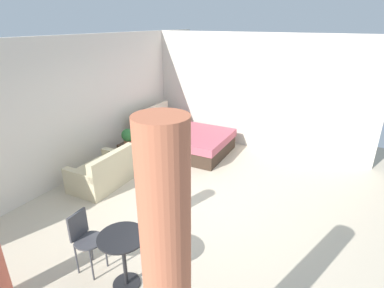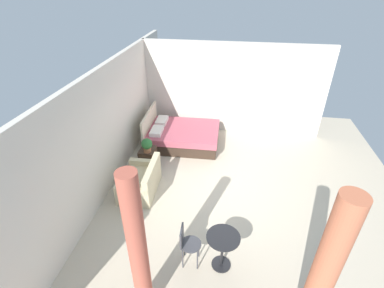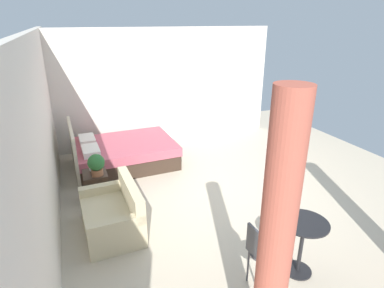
{
  "view_description": "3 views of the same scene",
  "coord_description": "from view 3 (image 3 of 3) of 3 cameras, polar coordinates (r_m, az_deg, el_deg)",
  "views": [
    {
      "loc": [
        -4.15,
        -2.2,
        3.11
      ],
      "look_at": [
        0.53,
        0.38,
        0.92
      ],
      "focal_mm": 28.29,
      "sensor_mm": 36.0,
      "label": 1
    },
    {
      "loc": [
        -5.27,
        -0.06,
        4.56
      ],
      "look_at": [
        0.53,
        0.87,
        0.94
      ],
      "focal_mm": 26.18,
      "sensor_mm": 36.0,
      "label": 2
    },
    {
      "loc": [
        -4.52,
        2.37,
        3.03
      ],
      "look_at": [
        0.75,
        0.29,
        0.8
      ],
      "focal_mm": 29.74,
      "sensor_mm": 36.0,
      "label": 3
    }
  ],
  "objects": [
    {
      "name": "potted_plant",
      "position": [
        5.68,
        -16.8,
        -3.45
      ],
      "size": [
        0.29,
        0.29,
        0.38
      ],
      "color": "#935B3D",
      "rests_on": "nightstand"
    },
    {
      "name": "wall_back",
      "position": [
        4.81,
        -25.53,
        -0.09
      ],
      "size": [
        9.36,
        0.12,
        2.86
      ],
      "primitive_type": "cube",
      "color": "silver",
      "rests_on": "ground"
    },
    {
      "name": "curtain_right",
      "position": [
        2.66,
        14.53,
        -18.94
      ],
      "size": [
        0.26,
        0.26,
        2.66
      ],
      "color": "#C15B47",
      "rests_on": "ground"
    },
    {
      "name": "nightstand",
      "position": [
        5.97,
        -16.8,
        -7.18
      ],
      "size": [
        0.47,
        0.4,
        0.51
      ],
      "color": "#38281E",
      "rests_on": "ground"
    },
    {
      "name": "ground_plane",
      "position": [
        5.93,
        5.31,
        -9.39
      ],
      "size": [
        9.36,
        8.62,
        0.02
      ],
      "primitive_type": "cube",
      "color": "beige"
    },
    {
      "name": "wall_right",
      "position": [
        8.21,
        -4.46,
        10.21
      ],
      "size": [
        0.12,
        5.62,
        2.86
      ],
      "primitive_type": "cube",
      "color": "silver",
      "rests_on": "ground"
    },
    {
      "name": "vase",
      "position": [
        5.91,
        -17.55,
        -3.51
      ],
      "size": [
        0.1,
        0.1,
        0.23
      ],
      "color": "silver",
      "rests_on": "nightstand"
    },
    {
      "name": "cafe_chair_near_window",
      "position": [
        3.95,
        12.15,
        -18.26
      ],
      "size": [
        0.39,
        0.39,
        0.86
      ],
      "color": "#3F3F44",
      "rests_on": "ground"
    },
    {
      "name": "balcony_table",
      "position": [
        4.3,
        19.18,
        -15.64
      ],
      "size": [
        0.58,
        0.58,
        0.75
      ],
      "color": "black",
      "rests_on": "ground"
    },
    {
      "name": "couch",
      "position": [
        5.06,
        -13.83,
        -12.29
      ],
      "size": [
        1.23,
        0.83,
        0.76
      ],
      "color": "beige",
      "rests_on": "ground"
    },
    {
      "name": "bed",
      "position": [
        7.16,
        -12.42,
        -1.58
      ],
      "size": [
        1.65,
        2.18,
        1.03
      ],
      "color": "#38281E",
      "rests_on": "ground"
    }
  ]
}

